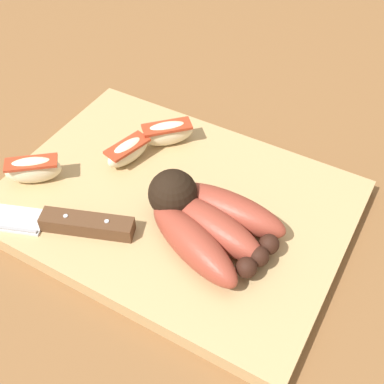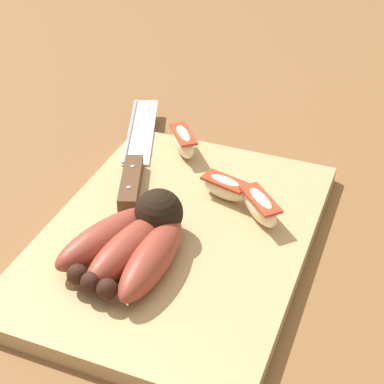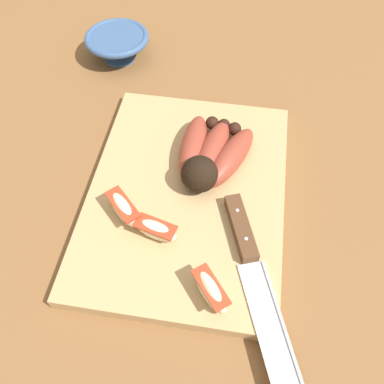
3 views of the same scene
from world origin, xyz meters
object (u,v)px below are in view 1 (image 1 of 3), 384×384
at_px(apple_wedge_middle, 128,151).
at_px(banana_bunch, 205,220).
at_px(apple_wedge_far, 167,133).
at_px(apple_wedge_near, 33,169).
at_px(chefs_knife, 44,221).

bearing_deg(apple_wedge_middle, banana_bunch, -21.69).
bearing_deg(banana_bunch, apple_wedge_middle, 158.31).
xyz_separation_m(banana_bunch, apple_wedge_far, (-0.11, 0.10, -0.00)).
relative_size(banana_bunch, apple_wedge_middle, 2.37).
height_order(banana_bunch, apple_wedge_middle, banana_bunch).
bearing_deg(apple_wedge_near, apple_wedge_far, 53.40).
height_order(banana_bunch, apple_wedge_near, banana_bunch).
relative_size(apple_wedge_near, apple_wedge_middle, 0.99).
xyz_separation_m(banana_bunch, apple_wedge_middle, (-0.14, 0.05, -0.01)).
bearing_deg(apple_wedge_middle, apple_wedge_far, 63.99).
xyz_separation_m(chefs_knife, apple_wedge_near, (-0.05, 0.05, 0.01)).
bearing_deg(banana_bunch, apple_wedge_near, -172.12).
bearing_deg(banana_bunch, apple_wedge_far, 136.68).
bearing_deg(apple_wedge_middle, apple_wedge_near, -131.93).
bearing_deg(chefs_knife, banana_bunch, 25.65).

